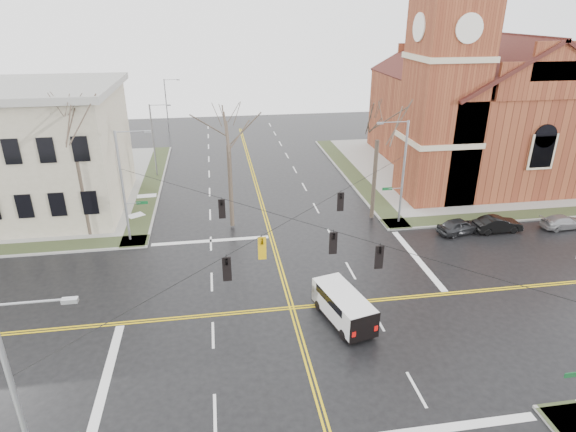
{
  "coord_description": "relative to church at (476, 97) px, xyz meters",
  "views": [
    {
      "loc": [
        -4.26,
        -25.38,
        17.55
      ],
      "look_at": [
        0.7,
        6.0,
        3.76
      ],
      "focal_mm": 30.0,
      "sensor_mm": 36.0,
      "label": 1
    }
  ],
  "objects": [
    {
      "name": "tree_nw_near",
      "position": [
        -27.86,
        -11.84,
        -0.63
      ],
      "size": [
        4.0,
        4.0,
        10.78
      ],
      "color": "#332B21",
      "rests_on": "ground"
    },
    {
      "name": "signal_pole_ne",
      "position": [
        -13.44,
        -13.28,
        -3.48
      ],
      "size": [
        2.75,
        0.22,
        9.0
      ],
      "color": "gray",
      "rests_on": "ground"
    },
    {
      "name": "streetlight_north_b",
      "position": [
        -35.42,
        23.22,
        -3.97
      ],
      "size": [
        2.3,
        0.2,
        8.0
      ],
      "color": "gray",
      "rests_on": "ground"
    },
    {
      "name": "signal_pole_nw",
      "position": [
        -36.09,
        -13.28,
        -3.48
      ],
      "size": [
        2.75,
        0.22,
        9.0
      ],
      "color": "gray",
      "rests_on": "ground"
    },
    {
      "name": "signal_pole_sw",
      "position": [
        -36.09,
        -36.28,
        -3.48
      ],
      "size": [
        2.75,
        0.22,
        9.0
      ],
      "color": "gray",
      "rests_on": "ground"
    },
    {
      "name": "traffic_signals",
      "position": [
        -24.76,
        -25.45,
        -2.98
      ],
      "size": [
        8.21,
        8.26,
        1.3
      ],
      "color": "black",
      "rests_on": "ground"
    },
    {
      "name": "sidewalks",
      "position": [
        -24.76,
        -24.78,
        -8.36
      ],
      "size": [
        80.0,
        80.0,
        0.17
      ],
      "color": "gray",
      "rests_on": "ground"
    },
    {
      "name": "parked_car_b",
      "position": [
        -5.65,
        -16.28,
        -7.76
      ],
      "size": [
        4.14,
        1.54,
        1.35
      ],
      "primitive_type": "imported",
      "rotation": [
        0.0,
        0.0,
        1.6
      ],
      "color": "black",
      "rests_on": "ground"
    },
    {
      "name": "tree_ne",
      "position": [
        -15.32,
        -11.97,
        -0.71
      ],
      "size": [
        4.0,
        4.0,
        10.65
      ],
      "color": "#332B21",
      "rests_on": "ground"
    },
    {
      "name": "road_markings",
      "position": [
        -24.76,
        -24.78,
        -8.43
      ],
      "size": [
        100.0,
        100.0,
        0.01
      ],
      "color": "gold",
      "rests_on": "ground"
    },
    {
      "name": "cargo_van",
      "position": [
        -21.96,
        -26.41,
        -7.32
      ],
      "size": [
        3.06,
        5.25,
        1.88
      ],
      "rotation": [
        0.0,
        0.0,
        0.25
      ],
      "color": "white",
      "rests_on": "ground"
    },
    {
      "name": "span_wires",
      "position": [
        -24.76,
        -24.78,
        -2.23
      ],
      "size": [
        23.02,
        23.02,
        0.03
      ],
      "color": "black",
      "rests_on": "ground"
    },
    {
      "name": "parked_car_c",
      "position": [
        0.37,
        -16.48,
        -7.86
      ],
      "size": [
        4.07,
        1.91,
        1.15
      ],
      "primitive_type": "imported",
      "rotation": [
        0.0,
        0.0,
        1.65
      ],
      "color": "gray",
      "rests_on": "ground"
    },
    {
      "name": "tree_nw_far",
      "position": [
        -39.7,
        -11.67,
        0.58
      ],
      "size": [
        4.0,
        4.0,
        12.48
      ],
      "color": "#332B21",
      "rests_on": "ground"
    },
    {
      "name": "streetlight_north_a",
      "position": [
        -35.42,
        3.22,
        -3.97
      ],
      "size": [
        2.3,
        0.2,
        8.0
      ],
      "color": "gray",
      "rests_on": "ground"
    },
    {
      "name": "civic_building_a",
      "position": [
        -46.76,
        -4.78,
        -2.93
      ],
      "size": [
        18.0,
        14.0,
        11.0
      ],
      "primitive_type": "cube",
      "color": "#9F977E",
      "rests_on": "ground"
    },
    {
      "name": "church",
      "position": [
        0.0,
        0.0,
        0.0
      ],
      "size": [
        24.28,
        27.48,
        27.5
      ],
      "color": "maroon",
      "rests_on": "ground"
    },
    {
      "name": "ground",
      "position": [
        -24.76,
        -24.78,
        -8.43
      ],
      "size": [
        120.0,
        120.0,
        0.0
      ],
      "primitive_type": "plane",
      "color": "black",
      "rests_on": "ground"
    },
    {
      "name": "parked_car_a",
      "position": [
        -8.99,
        -16.12,
        -7.77
      ],
      "size": [
        4.16,
        2.35,
        1.34
      ],
      "primitive_type": "imported",
      "rotation": [
        0.0,
        0.0,
        1.78
      ],
      "color": "black",
      "rests_on": "ground"
    }
  ]
}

